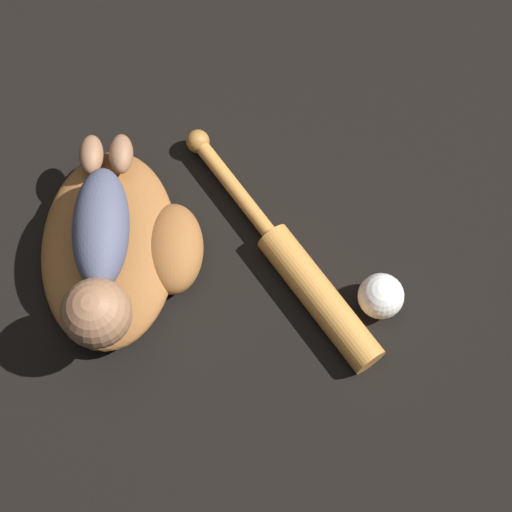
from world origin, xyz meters
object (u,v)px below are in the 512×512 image
at_px(baseball_bat, 300,272).
at_px(baseball, 381,296).
at_px(baby_figure, 100,256).
at_px(baseball_glove, 120,247).

bearing_deg(baseball_bat, baseball, 85.90).
xyz_separation_m(baby_figure, baseball, (-0.08, 0.46, -0.09)).
distance_m(baseball_glove, baseball, 0.46).
xyz_separation_m(baby_figure, baseball_bat, (-0.10, 0.31, -0.10)).
relative_size(baseball_glove, baby_figure, 1.08).
bearing_deg(baseball_bat, baseball_glove, -82.32).
bearing_deg(baby_figure, baseball_bat, 106.81).
bearing_deg(baseball, baseball_bat, -94.10).
height_order(baseball_glove, baseball, baseball_glove).
distance_m(baseball_bat, baseball, 0.15).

